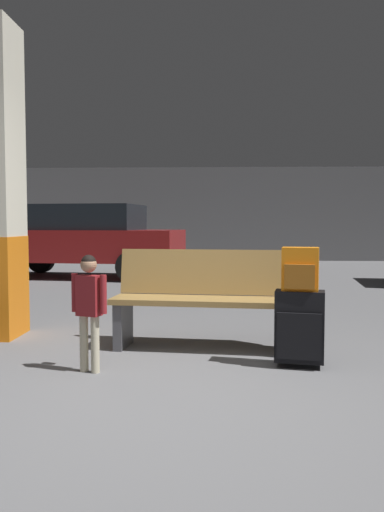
{
  "coord_description": "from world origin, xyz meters",
  "views": [
    {
      "loc": [
        0.36,
        -3.26,
        1.13
      ],
      "look_at": [
        0.18,
        1.3,
        0.85
      ],
      "focal_mm": 37.43,
      "sensor_mm": 36.0,
      "label": 1
    }
  ],
  "objects_px": {
    "bench": "(202,299)",
    "suitcase": "(300,327)",
    "parked_car_far": "(84,239)",
    "child": "(89,300)",
    "backpack_bright": "(300,270)"
  },
  "relations": [
    {
      "from": "bench",
      "to": "suitcase",
      "type": "distance_m",
      "value": 1.0
    },
    {
      "from": "suitcase",
      "to": "parked_car_far",
      "type": "bearing_deg",
      "value": 116.28
    },
    {
      "from": "bench",
      "to": "child",
      "type": "distance_m",
      "value": 1.18
    },
    {
      "from": "suitcase",
      "to": "parked_car_far",
      "type": "xyz_separation_m",
      "value": [
        -3.39,
        6.86,
        0.48
      ]
    },
    {
      "from": "bench",
      "to": "suitcase",
      "type": "bearing_deg",
      "value": -38.65
    },
    {
      "from": "parked_car_far",
      "to": "backpack_bright",
      "type": "bearing_deg",
      "value": -63.72
    },
    {
      "from": "bench",
      "to": "backpack_bright",
      "type": "xyz_separation_m",
      "value": [
        0.78,
        -0.62,
        0.33
      ]
    },
    {
      "from": "bench",
      "to": "child",
      "type": "bearing_deg",
      "value": -135.41
    },
    {
      "from": "child",
      "to": "suitcase",
      "type": "bearing_deg",
      "value": 7.26
    },
    {
      "from": "backpack_bright",
      "to": "parked_car_far",
      "type": "distance_m",
      "value": 7.65
    },
    {
      "from": "backpack_bright",
      "to": "child",
      "type": "relative_size",
      "value": 0.38
    },
    {
      "from": "suitcase",
      "to": "child",
      "type": "distance_m",
      "value": 1.65
    },
    {
      "from": "backpack_bright",
      "to": "child",
      "type": "bearing_deg",
      "value": -172.75
    },
    {
      "from": "parked_car_far",
      "to": "suitcase",
      "type": "bearing_deg",
      "value": -63.72
    },
    {
      "from": "suitcase",
      "to": "backpack_bright",
      "type": "distance_m",
      "value": 0.45
    }
  ]
}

